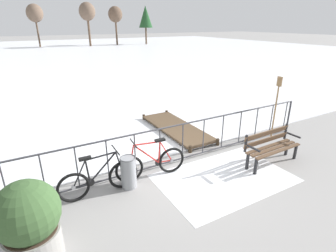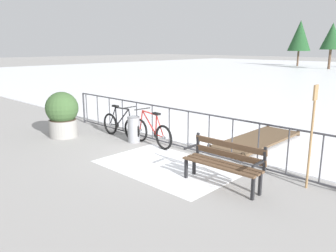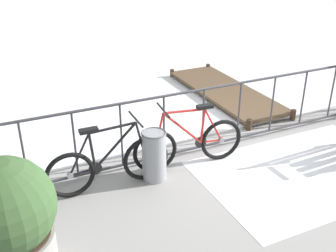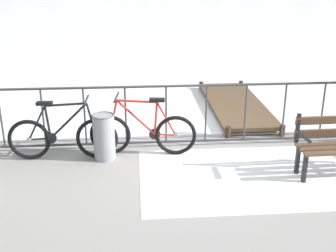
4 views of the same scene
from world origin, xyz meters
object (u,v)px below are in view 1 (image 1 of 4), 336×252
(planter_with_shrub, at_px, (29,222))
(trash_bin, at_px, (129,172))
(bicycle_near_railing, at_px, (151,163))
(oar_upright, at_px, (276,105))
(park_bench, at_px, (271,145))
(bicycle_second, at_px, (99,179))

(planter_with_shrub, relative_size, trash_bin, 1.84)
(bicycle_near_railing, relative_size, oar_upright, 0.86)
(planter_with_shrub, distance_m, trash_bin, 2.27)
(bicycle_near_railing, distance_m, park_bench, 3.12)
(park_bench, bearing_deg, bicycle_near_railing, 163.48)
(planter_with_shrub, bearing_deg, bicycle_second, 39.98)
(bicycle_near_railing, height_order, bicycle_second, same)
(bicycle_near_railing, xyz_separation_m, oar_upright, (4.22, 0.09, 0.77))
(park_bench, distance_m, trash_bin, 3.68)
(oar_upright, bearing_deg, planter_with_shrub, -169.38)
(park_bench, xyz_separation_m, oar_upright, (1.24, 0.97, 0.63))
(bicycle_second, height_order, trash_bin, bicycle_second)
(bicycle_near_railing, bearing_deg, park_bench, -16.52)
(bicycle_near_railing, bearing_deg, bicycle_second, -176.79)
(bicycle_second, relative_size, trash_bin, 2.34)
(planter_with_shrub, bearing_deg, bicycle_near_railing, 24.69)
(planter_with_shrub, height_order, trash_bin, planter_with_shrub)
(park_bench, height_order, trash_bin, park_bench)
(bicycle_near_railing, height_order, oar_upright, oar_upright)
(bicycle_near_railing, xyz_separation_m, bicycle_second, (-1.25, -0.07, 0.00))
(trash_bin, xyz_separation_m, oar_upright, (4.83, 0.20, 0.76))
(bicycle_second, bearing_deg, planter_with_shrub, -140.02)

